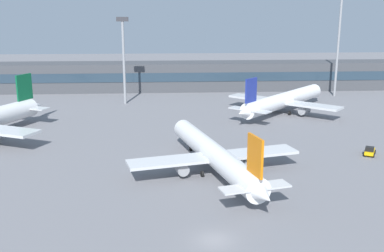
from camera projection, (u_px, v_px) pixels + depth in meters
The scene contains 7 objects.
ground_plane at pixel (192, 141), 88.21m from camera, with size 400.00×400.00×0.00m, color slate.
terminal_building at pixel (180, 76), 146.26m from camera, with size 154.80×12.13×9.00m.
airplane_near at pixel (212, 153), 70.63m from camera, with size 27.57×38.88×9.75m.
airplane_far at pixel (285, 100), 112.85m from camera, with size 31.65×33.57×10.55m.
baggage_tug_yellow at pixel (370, 151), 78.93m from camera, with size 3.11×3.87×1.75m.
floodlight_tower_west at pixel (124, 54), 121.19m from camera, with size 3.20×0.80×23.56m.
floodlight_tower_east at pixel (339, 37), 132.09m from camera, with size 3.20×0.80×31.16m.
Camera 1 is at (-5.32, -44.66, 24.38)m, focal length 41.79 mm.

